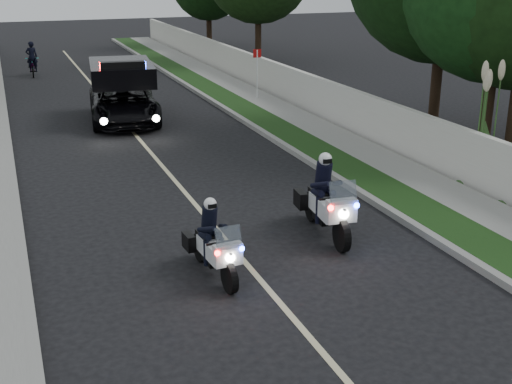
% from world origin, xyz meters
% --- Properties ---
extents(ground, '(120.00, 120.00, 0.00)m').
position_xyz_m(ground, '(0.00, 0.00, 0.00)').
color(ground, black).
rests_on(ground, ground).
extents(curb_right, '(0.20, 60.00, 0.15)m').
position_xyz_m(curb_right, '(4.10, 10.00, 0.07)').
color(curb_right, gray).
rests_on(curb_right, ground).
extents(grass_verge, '(1.20, 60.00, 0.16)m').
position_xyz_m(grass_verge, '(4.80, 10.00, 0.08)').
color(grass_verge, '#193814').
rests_on(grass_verge, ground).
extents(sidewalk_right, '(1.40, 60.00, 0.16)m').
position_xyz_m(sidewalk_right, '(6.10, 10.00, 0.08)').
color(sidewalk_right, gray).
rests_on(sidewalk_right, ground).
extents(property_wall, '(0.22, 60.00, 1.50)m').
position_xyz_m(property_wall, '(7.10, 10.00, 0.75)').
color(property_wall, beige).
rests_on(property_wall, ground).
extents(curb_left, '(0.20, 60.00, 0.15)m').
position_xyz_m(curb_left, '(-4.10, 10.00, 0.07)').
color(curb_left, gray).
rests_on(curb_left, ground).
extents(lane_marking, '(0.12, 50.00, 0.01)m').
position_xyz_m(lane_marking, '(0.00, 10.00, 0.00)').
color(lane_marking, '#BFB78C').
rests_on(lane_marking, ground).
extents(police_moto_left, '(0.75, 1.83, 1.52)m').
position_xyz_m(police_moto_left, '(-0.74, -0.51, 0.00)').
color(police_moto_left, silver).
rests_on(police_moto_left, ground).
extents(police_moto_right, '(0.95, 2.20, 1.82)m').
position_xyz_m(police_moto_right, '(2.12, 0.52, 0.00)').
color(police_moto_right, silver).
rests_on(police_moto_right, ground).
extents(police_suv, '(2.96, 5.39, 2.50)m').
position_xyz_m(police_suv, '(0.04, 12.93, 0.00)').
color(police_suv, black).
rests_on(police_suv, ground).
extents(bicycle, '(0.75, 1.94, 1.00)m').
position_xyz_m(bicycle, '(-2.48, 25.00, 0.00)').
color(bicycle, black).
rests_on(bicycle, ground).
extents(cyclist, '(0.60, 0.43, 1.57)m').
position_xyz_m(cyclist, '(-2.48, 25.00, 0.00)').
color(cyclist, black).
rests_on(cyclist, ground).
extents(sign_post, '(0.39, 0.39, 2.25)m').
position_xyz_m(sign_post, '(6.00, 14.72, 0.00)').
color(sign_post, red).
rests_on(sign_post, ground).
extents(pampas_mid, '(1.69, 1.69, 3.78)m').
position_xyz_m(pampas_mid, '(7.60, 2.29, 0.00)').
color(pampas_mid, beige).
rests_on(pampas_mid, ground).
extents(tree_right_a, '(6.88, 6.88, 9.42)m').
position_xyz_m(tree_right_a, '(10.16, 4.08, 0.00)').
color(tree_right_a, '#163310').
rests_on(tree_right_a, ground).
extents(tree_right_b, '(6.24, 6.24, 9.87)m').
position_xyz_m(tree_right_b, '(9.82, 4.88, 0.00)').
color(tree_right_b, '#174216').
rests_on(tree_right_b, ground).
extents(tree_right_c, '(8.65, 8.65, 11.04)m').
position_xyz_m(tree_right_c, '(9.66, 7.36, 0.00)').
color(tree_right_c, black).
rests_on(tree_right_c, ground).
extents(tree_right_d, '(7.13, 7.13, 10.32)m').
position_xyz_m(tree_right_d, '(10.07, 25.13, 0.00)').
color(tree_right_d, '#1C3C14').
rests_on(tree_right_d, ground).
extents(tree_right_e, '(5.46, 5.46, 8.31)m').
position_xyz_m(tree_right_e, '(9.66, 33.39, 0.00)').
color(tree_right_e, '#133310').
rests_on(tree_right_e, ground).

